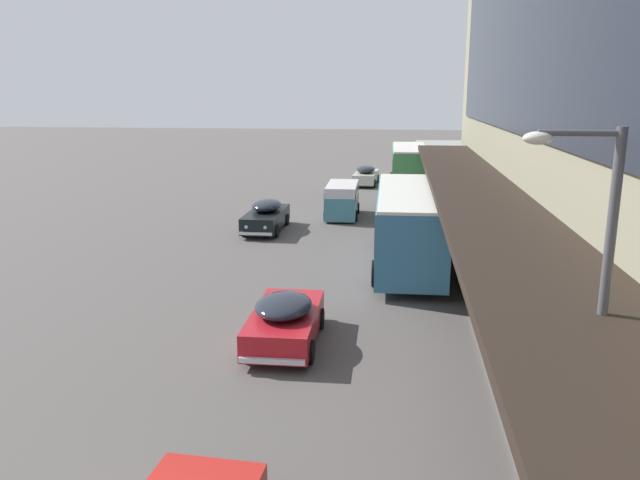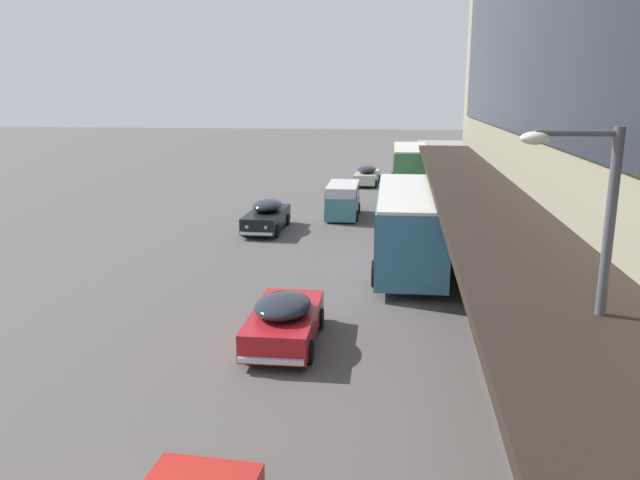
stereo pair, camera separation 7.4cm
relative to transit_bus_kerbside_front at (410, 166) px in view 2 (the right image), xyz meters
The scene contains 8 objects.
transit_bus_kerbside_front is the anchor object (origin of this frame).
transit_bus_kerbside_rear 20.67m from the transit_bus_kerbside_front, 90.84° to the right, with size 2.97×10.31×3.21m.
sedan_trailing_mid 16.68m from the transit_bus_kerbside_front, 117.34° to the right, with size 1.87×4.94×1.63m.
sedan_lead_near 30.04m from the transit_bus_kerbside_front, 97.48° to the right, with size 2.02×4.35×1.49m.
sedan_oncoming_rear 4.50m from the transit_bus_kerbside_front, 139.87° to the left, with size 1.97×5.05×1.54m.
vw_van 11.25m from the transit_bus_kerbside_front, 110.87° to the right, with size 1.98×4.58×1.96m.
street_lamp 36.80m from the transit_bus_kerbside_front, 86.40° to the right, with size 1.50×0.28×6.48m.
fire_hydrant 23.15m from the transit_bus_kerbside_front, 84.31° to the right, with size 0.20×0.40×0.70m.
Camera 2 is at (3.62, -6.45, 7.11)m, focal length 35.00 mm.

